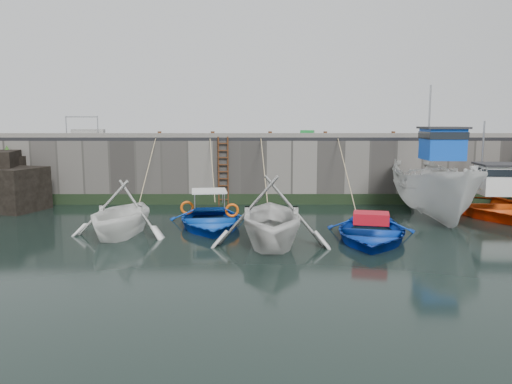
{
  "coord_description": "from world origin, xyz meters",
  "views": [
    {
      "loc": [
        -0.52,
        -13.33,
        3.91
      ],
      "look_at": [
        -0.47,
        5.72,
        1.2
      ],
      "focal_mm": 35.0,
      "sensor_mm": 36.0,
      "label": 1
    }
  ],
  "objects_px": {
    "boat_near_blue": "(210,226)",
    "bollard_d": "(325,134)",
    "bollard_c": "(270,134)",
    "bollard_b": "(213,134)",
    "bollard_e": "(393,134)",
    "bollard_a": "(160,134)",
    "boat_near_white": "(122,235)",
    "ladder": "(223,171)",
    "boat_near_blacktrim": "(271,244)",
    "boat_far_white": "(435,189)",
    "boat_near_navy": "(370,239)",
    "fish_crate": "(307,133)",
    "boat_far_orange": "(490,204)"
  },
  "relations": [
    {
      "from": "boat_far_white",
      "to": "bollard_e",
      "type": "bearing_deg",
      "value": 105.58
    },
    {
      "from": "ladder",
      "to": "bollard_b",
      "type": "height_order",
      "value": "bollard_b"
    },
    {
      "from": "ladder",
      "to": "bollard_b",
      "type": "xyz_separation_m",
      "value": [
        -0.5,
        0.34,
        1.71
      ]
    },
    {
      "from": "bollard_b",
      "to": "bollard_d",
      "type": "relative_size",
      "value": 1.0
    },
    {
      "from": "bollard_a",
      "to": "boat_near_white",
      "type": "bearing_deg",
      "value": -91.24
    },
    {
      "from": "bollard_e",
      "to": "bollard_b",
      "type": "bearing_deg",
      "value": 180.0
    },
    {
      "from": "boat_far_orange",
      "to": "bollard_a",
      "type": "distance_m",
      "value": 15.03
    },
    {
      "from": "boat_near_white",
      "to": "bollard_e",
      "type": "distance_m",
      "value": 13.4
    },
    {
      "from": "boat_near_blacktrim",
      "to": "bollard_d",
      "type": "relative_size",
      "value": 16.97
    },
    {
      "from": "boat_near_navy",
      "to": "bollard_a",
      "type": "height_order",
      "value": "bollard_a"
    },
    {
      "from": "boat_far_orange",
      "to": "bollard_c",
      "type": "bearing_deg",
      "value": 168.63
    },
    {
      "from": "ladder",
      "to": "boat_near_navy",
      "type": "bearing_deg",
      "value": -52.34
    },
    {
      "from": "fish_crate",
      "to": "boat_near_blue",
      "type": "bearing_deg",
      "value": -110.1
    },
    {
      "from": "boat_far_white",
      "to": "bollard_c",
      "type": "height_order",
      "value": "boat_far_white"
    },
    {
      "from": "bollard_d",
      "to": "bollard_c",
      "type": "bearing_deg",
      "value": 180.0
    },
    {
      "from": "ladder",
      "to": "boat_near_blue",
      "type": "xyz_separation_m",
      "value": [
        -0.21,
        -4.88,
        -1.59
      ]
    },
    {
      "from": "bollard_b",
      "to": "bollard_d",
      "type": "bearing_deg",
      "value": 0.0
    },
    {
      "from": "boat_near_blue",
      "to": "bollard_b",
      "type": "relative_size",
      "value": 17.05
    },
    {
      "from": "boat_near_navy",
      "to": "bollard_a",
      "type": "bearing_deg",
      "value": 152.03
    },
    {
      "from": "fish_crate",
      "to": "bollard_e",
      "type": "relative_size",
      "value": 2.28
    },
    {
      "from": "boat_near_blue",
      "to": "fish_crate",
      "type": "height_order",
      "value": "fish_crate"
    },
    {
      "from": "boat_near_blue",
      "to": "boat_near_blacktrim",
      "type": "xyz_separation_m",
      "value": [
        2.2,
        -2.77,
        0.0
      ]
    },
    {
      "from": "bollard_a",
      "to": "bollard_c",
      "type": "relative_size",
      "value": 1.0
    },
    {
      "from": "boat_near_white",
      "to": "boat_near_blue",
      "type": "relative_size",
      "value": 0.87
    },
    {
      "from": "boat_near_blue",
      "to": "boat_near_blacktrim",
      "type": "distance_m",
      "value": 3.53
    },
    {
      "from": "boat_near_blue",
      "to": "bollard_b",
      "type": "xyz_separation_m",
      "value": [
        -0.29,
        5.22,
        3.3
      ]
    },
    {
      "from": "bollard_b",
      "to": "bollard_c",
      "type": "relative_size",
      "value": 1.0
    },
    {
      "from": "ladder",
      "to": "boat_near_blacktrim",
      "type": "height_order",
      "value": "ladder"
    },
    {
      "from": "boat_near_blacktrim",
      "to": "fish_crate",
      "type": "distance_m",
      "value": 9.59
    },
    {
      "from": "bollard_a",
      "to": "fish_crate",
      "type": "bearing_deg",
      "value": 6.32
    },
    {
      "from": "bollard_b",
      "to": "bollard_a",
      "type": "bearing_deg",
      "value": 180.0
    },
    {
      "from": "bollard_e",
      "to": "boat_far_white",
      "type": "bearing_deg",
      "value": -76.55
    },
    {
      "from": "boat_near_white",
      "to": "bollard_b",
      "type": "bearing_deg",
      "value": 76.02
    },
    {
      "from": "ladder",
      "to": "boat_near_navy",
      "type": "xyz_separation_m",
      "value": [
        5.35,
        -6.94,
        -1.59
      ]
    },
    {
      "from": "boat_near_blue",
      "to": "bollard_d",
      "type": "relative_size",
      "value": 17.05
    },
    {
      "from": "boat_far_white",
      "to": "bollard_c",
      "type": "relative_size",
      "value": 25.91
    },
    {
      "from": "boat_near_navy",
      "to": "bollard_a",
      "type": "relative_size",
      "value": 17.08
    },
    {
      "from": "boat_near_white",
      "to": "boat_near_blacktrim",
      "type": "height_order",
      "value": "boat_near_blacktrim"
    },
    {
      "from": "boat_near_navy",
      "to": "boat_far_white",
      "type": "xyz_separation_m",
      "value": [
        3.48,
        3.78,
        1.16
      ]
    },
    {
      "from": "boat_near_blacktrim",
      "to": "bollard_a",
      "type": "distance_m",
      "value": 9.98
    },
    {
      "from": "boat_near_blue",
      "to": "boat_far_white",
      "type": "height_order",
      "value": "boat_far_white"
    },
    {
      "from": "boat_far_white",
      "to": "bollard_e",
      "type": "distance_m",
      "value": 4.18
    },
    {
      "from": "boat_near_blue",
      "to": "bollard_d",
      "type": "bearing_deg",
      "value": 39.07
    },
    {
      "from": "ladder",
      "to": "bollard_b",
      "type": "relative_size",
      "value": 11.43
    },
    {
      "from": "bollard_e",
      "to": "boat_near_blacktrim",
      "type": "bearing_deg",
      "value": -126.96
    },
    {
      "from": "boat_far_white",
      "to": "fish_crate",
      "type": "height_order",
      "value": "boat_far_white"
    },
    {
      "from": "bollard_a",
      "to": "bollard_d",
      "type": "bearing_deg",
      "value": 0.0
    },
    {
      "from": "boat_near_blue",
      "to": "ladder",
      "type": "bearing_deg",
      "value": 80.45
    },
    {
      "from": "boat_near_white",
      "to": "bollard_e",
      "type": "xyz_separation_m",
      "value": [
        11.14,
        6.67,
        3.3
      ]
    },
    {
      "from": "fish_crate",
      "to": "bollard_e",
      "type": "bearing_deg",
      "value": 4.07
    }
  ]
}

